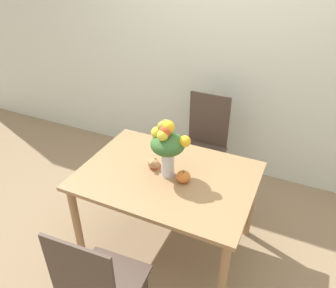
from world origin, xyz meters
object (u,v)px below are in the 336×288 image
(flower_vase, at_px, (168,143))
(dining_chair_near_window, at_px, (204,145))
(pumpkin, at_px, (183,177))
(turkey_figurine, at_px, (155,163))
(dining_chair_far_side, at_px, (99,288))

(flower_vase, height_order, dining_chair_near_window, flower_vase)
(pumpkin, relative_size, turkey_figurine, 0.80)
(pumpkin, relative_size, dining_chair_near_window, 0.10)
(flower_vase, bearing_deg, pumpkin, -13.15)
(dining_chair_near_window, distance_m, dining_chair_far_side, 1.72)
(turkey_figurine, relative_size, dining_chair_near_window, 0.13)
(pumpkin, height_order, dining_chair_near_window, dining_chair_near_window)
(flower_vase, xyz_separation_m, dining_chair_far_side, (-0.04, -0.86, -0.51))
(pumpkin, bearing_deg, turkey_figurine, 164.90)
(dining_chair_near_window, bearing_deg, pumpkin, -80.74)
(dining_chair_near_window, xyz_separation_m, dining_chair_far_side, (-0.02, -1.72, 0.00))
(pumpkin, distance_m, dining_chair_near_window, 0.95)
(flower_vase, relative_size, dining_chair_far_side, 0.45)
(flower_vase, xyz_separation_m, pumpkin, (0.14, -0.03, -0.23))
(pumpkin, height_order, turkey_figurine, pumpkin)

